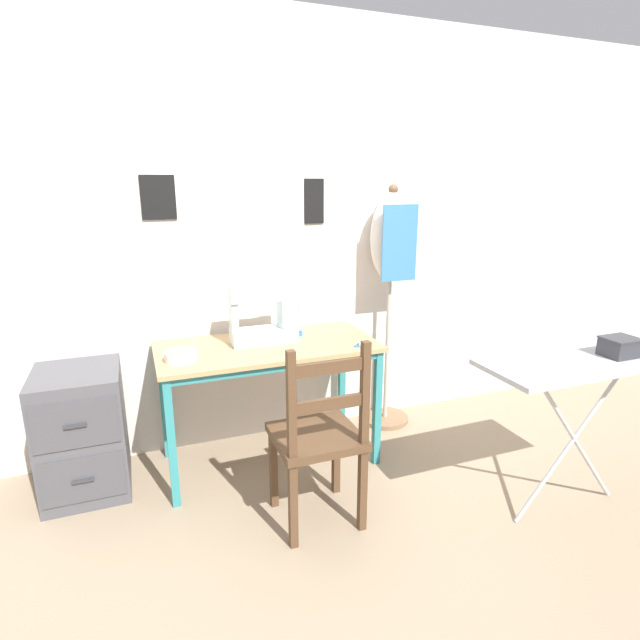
% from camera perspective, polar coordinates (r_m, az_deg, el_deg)
% --- Properties ---
extents(ground_plane, '(14.00, 14.00, 0.00)m').
position_cam_1_polar(ground_plane, '(2.87, -3.99, -18.39)').
color(ground_plane, gray).
extents(wall_back, '(10.00, 0.06, 2.55)m').
position_cam_1_polar(wall_back, '(3.04, -8.11, 9.22)').
color(wall_back, silver).
rests_on(wall_back, ground_plane).
extents(sewing_table, '(1.22, 0.59, 0.72)m').
position_cam_1_polar(sewing_table, '(2.82, -5.91, -4.46)').
color(sewing_table, tan).
rests_on(sewing_table, ground_plane).
extents(sewing_machine, '(0.38, 0.16, 0.34)m').
position_cam_1_polar(sewing_machine, '(2.81, -6.02, 0.41)').
color(sewing_machine, silver).
rests_on(sewing_machine, sewing_table).
extents(fabric_bowl, '(0.16, 0.16, 0.05)m').
position_cam_1_polar(fabric_bowl, '(2.63, -15.60, -3.96)').
color(fabric_bowl, silver).
rests_on(fabric_bowl, sewing_table).
extents(scissors, '(0.10, 0.11, 0.01)m').
position_cam_1_polar(scissors, '(2.79, 4.37, -2.83)').
color(scissors, silver).
rests_on(scissors, sewing_table).
extents(thread_spool_near_machine, '(0.03, 0.03, 0.04)m').
position_cam_1_polar(thread_spool_near_machine, '(2.93, -2.25, -1.49)').
color(thread_spool_near_machine, '#2875C1').
rests_on(thread_spool_near_machine, sewing_table).
extents(wooden_chair, '(0.40, 0.38, 0.94)m').
position_cam_1_polar(wooden_chair, '(2.39, -0.16, -13.35)').
color(wooden_chair, '#513823').
rests_on(wooden_chair, ground_plane).
extents(filing_cabinet, '(0.42, 0.47, 0.67)m').
position_cam_1_polar(filing_cabinet, '(2.95, -25.49, -11.45)').
color(filing_cabinet, '#4C4C51').
rests_on(filing_cabinet, ground_plane).
extents(dress_form, '(0.32, 0.32, 1.59)m').
position_cam_1_polar(dress_form, '(3.22, 8.12, 7.23)').
color(dress_form, '#846647').
rests_on(dress_form, ground_plane).
extents(ironing_board, '(1.02, 0.38, 0.81)m').
position_cam_1_polar(ironing_board, '(2.65, 28.00, -4.79)').
color(ironing_board, '#ADB2B7').
rests_on(ironing_board, ground_plane).
extents(storage_box, '(0.16, 0.13, 0.09)m').
position_cam_1_polar(storage_box, '(2.74, 31.04, -2.63)').
color(storage_box, '#333338').
rests_on(storage_box, ironing_board).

